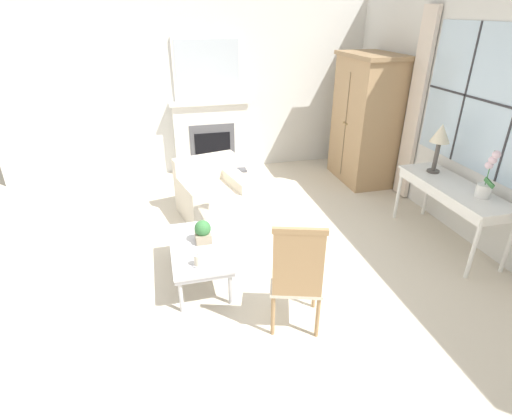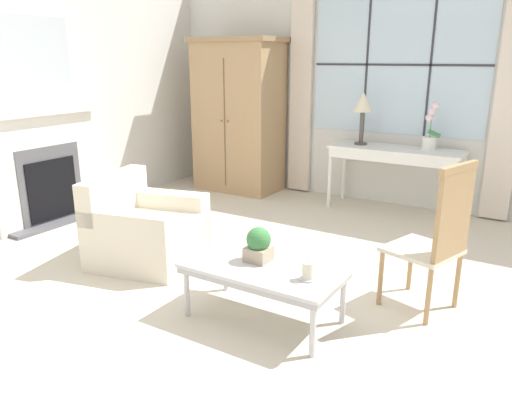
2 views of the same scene
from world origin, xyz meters
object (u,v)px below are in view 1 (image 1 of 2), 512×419
(armchair_upholstered, at_px, (213,197))
(potted_plant_small, at_px, (203,231))
(coffee_table, at_px, (199,250))
(table_lamp, at_px, (440,136))
(side_chair_wooden, at_px, (297,274))
(potted_orchid, at_px, (487,180))
(armoire, at_px, (365,120))
(console_table, at_px, (453,192))
(pillar_candle, at_px, (198,261))
(fireplace, at_px, (211,130))

(armchair_upholstered, distance_m, potted_plant_small, 1.40)
(coffee_table, bearing_deg, armchair_upholstered, 165.79)
(table_lamp, bearing_deg, side_chair_wooden, -58.22)
(armchair_upholstered, bearing_deg, potted_orchid, 56.81)
(potted_orchid, xyz_separation_m, coffee_table, (-0.32, -3.02, -0.59))
(armoire, relative_size, console_table, 1.33)
(armoire, distance_m, pillar_candle, 3.87)
(fireplace, xyz_separation_m, side_chair_wooden, (4.03, 0.12, -0.13))
(coffee_table, distance_m, pillar_candle, 0.36)
(armoire, relative_size, potted_plant_small, 8.22)
(armoire, height_order, table_lamp, armoire)
(console_table, relative_size, side_chair_wooden, 1.37)
(side_chair_wooden, bearing_deg, armoire, 144.59)
(potted_orchid, distance_m, side_chair_wooden, 2.42)
(armoire, height_order, console_table, armoire)
(armoire, xyz_separation_m, side_chair_wooden, (3.06, -2.18, -0.41))
(console_table, bearing_deg, coffee_table, -89.57)
(potted_plant_small, bearing_deg, pillar_candle, -13.41)
(console_table, bearing_deg, table_lamp, 177.37)
(armchair_upholstered, bearing_deg, side_chair_wooden, 8.55)
(fireplace, height_order, pillar_candle, fireplace)
(armoire, xyz_separation_m, console_table, (2.10, 0.06, -0.33))
(armoire, bearing_deg, console_table, 1.51)
(console_table, relative_size, pillar_candle, 11.35)
(fireplace, distance_m, potted_orchid, 4.18)
(potted_plant_small, xyz_separation_m, pillar_candle, (0.42, -0.10, -0.06))
(armchair_upholstered, xyz_separation_m, side_chair_wooden, (2.37, 0.36, 0.32))
(table_lamp, xyz_separation_m, potted_plant_small, (0.37, -2.91, -0.68))
(table_lamp, bearing_deg, potted_orchid, 3.96)
(fireplace, height_order, console_table, fireplace)
(armoire, relative_size, potted_orchid, 3.73)
(fireplace, xyz_separation_m, potted_plant_small, (3.00, -0.53, -0.20))
(fireplace, height_order, coffee_table, fireplace)
(fireplace, bearing_deg, side_chair_wooden, 1.73)
(table_lamp, bearing_deg, armoire, -177.43)
(fireplace, height_order, armoire, fireplace)
(armchair_upholstered, bearing_deg, fireplace, 171.92)
(armoire, xyz_separation_m, armchair_upholstered, (0.69, -2.53, -0.73))
(potted_orchid, bearing_deg, coffee_table, -95.99)
(console_table, xyz_separation_m, coffee_table, (0.02, -2.95, -0.31))
(armoire, height_order, potted_orchid, armoire)
(potted_plant_small, relative_size, pillar_candle, 1.84)
(potted_orchid, distance_m, pillar_candle, 3.10)
(console_table, bearing_deg, armchair_upholstered, -118.44)
(coffee_table, height_order, potted_plant_small, potted_plant_small)
(console_table, height_order, coffee_table, console_table)
(table_lamp, relative_size, potted_plant_small, 2.51)
(armchair_upholstered, bearing_deg, console_table, 61.56)
(console_table, height_order, potted_orchid, potted_orchid)
(fireplace, height_order, potted_orchid, fireplace)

